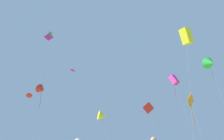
{
  "coord_description": "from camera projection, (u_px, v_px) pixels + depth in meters",
  "views": [
    {
      "loc": [
        3.78,
        -2.29,
        1.61
      ],
      "look_at": [
        0.0,
        32.0,
        13.22
      ],
      "focal_mm": 33.66,
      "sensor_mm": 36.0,
      "label": 1
    }
  ],
  "objects": [
    {
      "name": "kite_red_diamond",
      "position": [
        148.0,
        108.0,
        49.81
      ],
      "size": [
        3.73,
        2.49,
        10.4
      ],
      "color": "red",
      "rests_on": "ground"
    },
    {
      "name": "kite_magenta_parafoil",
      "position": [
        73.0,
        71.0,
        55.65
      ],
      "size": [
        1.4,
        2.14,
        19.61
      ],
      "color": "#E02DA3",
      "rests_on": "ground"
    },
    {
      "name": "kite_orange_diamond",
      "position": [
        191.0,
        102.0,
        28.46
      ],
      "size": [
        1.2,
        3.15,
        7.8
      ],
      "color": "orange",
      "rests_on": "ground"
    },
    {
      "name": "kite_yellow_delta",
      "position": [
        102.0,
        116.0,
        41.88
      ],
      "size": [
        3.09,
        3.06,
        7.31
      ],
      "color": "yellow",
      "rests_on": "ground"
    },
    {
      "name": "kite_magenta_diamond",
      "position": [
        48.0,
        39.0,
        47.54
      ],
      "size": [
        2.11,
        1.81,
        25.05
      ],
      "color": "#E02DA3",
      "rests_on": "ground"
    },
    {
      "name": "kite_yellow_box",
      "position": [
        186.0,
        36.0,
        31.83
      ],
      "size": [
        2.2,
        2.11,
        18.0
      ],
      "color": "yellow",
      "rests_on": "ground"
    },
    {
      "name": "kite_green_delta",
      "position": [
        210.0,
        63.0,
        42.74
      ],
      "size": [
        3.11,
        3.78,
        18.1
      ],
      "color": "green",
      "rests_on": "ground"
    },
    {
      "name": "kite_green_box",
      "position": [
        50.0,
        35.0,
        59.62
      ],
      "size": [
        3.29,
        2.64,
        31.02
      ],
      "color": "green",
      "rests_on": "ground"
    },
    {
      "name": "kite_red_delta",
      "position": [
        42.0,
        89.0,
        38.19
      ],
      "size": [
        2.99,
        3.44,
        11.45
      ],
      "color": "red",
      "rests_on": "ground"
    },
    {
      "name": "kite_red_parafoil",
      "position": [
        29.0,
        95.0,
        45.15
      ],
      "size": [
        2.93,
        3.52,
        11.4
      ],
      "color": "red",
      "rests_on": "ground"
    },
    {
      "name": "kite_magenta_box",
      "position": [
        174.0,
        80.0,
        36.9
      ],
      "size": [
        3.35,
        1.87,
        12.74
      ],
      "color": "#E02DA3",
      "rests_on": "ground"
    }
  ]
}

